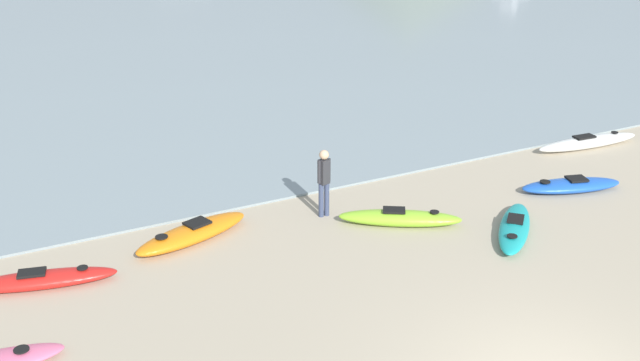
{
  "coord_description": "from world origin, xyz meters",
  "views": [
    {
      "loc": [
        -7.6,
        -6.65,
        7.4
      ],
      "look_at": [
        0.18,
        8.2,
        0.5
      ],
      "focal_mm": 42.0,
      "sensor_mm": 36.0,
      "label": 1
    }
  ],
  "objects_px": {
    "kayak_on_sand_0": "(514,228)",
    "kayak_on_sand_5": "(41,280)",
    "person_near_waterline": "(324,179)",
    "kayak_on_sand_3": "(571,185)",
    "kayak_on_sand_1": "(192,233)",
    "kayak_on_sand_6": "(588,142)",
    "kayak_on_sand_2": "(400,218)"
  },
  "relations": [
    {
      "from": "kayak_on_sand_2",
      "to": "kayak_on_sand_6",
      "type": "distance_m",
      "value": 7.91
    },
    {
      "from": "kayak_on_sand_5",
      "to": "person_near_waterline",
      "type": "height_order",
      "value": "person_near_waterline"
    },
    {
      "from": "kayak_on_sand_3",
      "to": "kayak_on_sand_6",
      "type": "bearing_deg",
      "value": 37.43
    },
    {
      "from": "kayak_on_sand_3",
      "to": "person_near_waterline",
      "type": "height_order",
      "value": "person_near_waterline"
    },
    {
      "from": "kayak_on_sand_0",
      "to": "kayak_on_sand_6",
      "type": "relative_size",
      "value": 0.68
    },
    {
      "from": "kayak_on_sand_6",
      "to": "person_near_waterline",
      "type": "relative_size",
      "value": 2.15
    },
    {
      "from": "kayak_on_sand_6",
      "to": "person_near_waterline",
      "type": "height_order",
      "value": "person_near_waterline"
    },
    {
      "from": "kayak_on_sand_1",
      "to": "kayak_on_sand_5",
      "type": "height_order",
      "value": "kayak_on_sand_1"
    },
    {
      "from": "kayak_on_sand_2",
      "to": "kayak_on_sand_3",
      "type": "distance_m",
      "value": 4.9
    },
    {
      "from": "kayak_on_sand_0",
      "to": "kayak_on_sand_5",
      "type": "distance_m",
      "value": 9.96
    },
    {
      "from": "kayak_on_sand_3",
      "to": "kayak_on_sand_5",
      "type": "distance_m",
      "value": 12.6
    },
    {
      "from": "kayak_on_sand_5",
      "to": "kayak_on_sand_6",
      "type": "height_order",
      "value": "kayak_on_sand_6"
    },
    {
      "from": "kayak_on_sand_1",
      "to": "kayak_on_sand_5",
      "type": "relative_size",
      "value": 1.0
    },
    {
      "from": "kayak_on_sand_1",
      "to": "kayak_on_sand_5",
      "type": "distance_m",
      "value": 3.27
    },
    {
      "from": "kayak_on_sand_0",
      "to": "kayak_on_sand_2",
      "type": "relative_size",
      "value": 0.89
    },
    {
      "from": "kayak_on_sand_5",
      "to": "kayak_on_sand_6",
      "type": "relative_size",
      "value": 0.83
    },
    {
      "from": "kayak_on_sand_5",
      "to": "kayak_on_sand_6",
      "type": "xyz_separation_m",
      "value": [
        15.35,
        0.9,
        0.02
      ]
    },
    {
      "from": "kayak_on_sand_1",
      "to": "kayak_on_sand_5",
      "type": "bearing_deg",
      "value": -170.75
    },
    {
      "from": "kayak_on_sand_5",
      "to": "kayak_on_sand_6",
      "type": "bearing_deg",
      "value": 3.34
    },
    {
      "from": "kayak_on_sand_6",
      "to": "person_near_waterline",
      "type": "distance_m",
      "value": 9.05
    },
    {
      "from": "kayak_on_sand_6",
      "to": "kayak_on_sand_0",
      "type": "bearing_deg",
      "value": -149.54
    },
    {
      "from": "kayak_on_sand_0",
      "to": "person_near_waterline",
      "type": "relative_size",
      "value": 1.45
    },
    {
      "from": "person_near_waterline",
      "to": "kayak_on_sand_3",
      "type": "bearing_deg",
      "value": -14.33
    },
    {
      "from": "kayak_on_sand_5",
      "to": "kayak_on_sand_6",
      "type": "distance_m",
      "value": 15.38
    },
    {
      "from": "kayak_on_sand_1",
      "to": "kayak_on_sand_3",
      "type": "height_order",
      "value": "kayak_on_sand_1"
    },
    {
      "from": "kayak_on_sand_1",
      "to": "person_near_waterline",
      "type": "bearing_deg",
      "value": -3.79
    },
    {
      "from": "kayak_on_sand_1",
      "to": "kayak_on_sand_6",
      "type": "distance_m",
      "value": 12.13
    },
    {
      "from": "kayak_on_sand_0",
      "to": "kayak_on_sand_2",
      "type": "xyz_separation_m",
      "value": [
        -2.01,
        1.54,
        0.03
      ]
    },
    {
      "from": "kayak_on_sand_3",
      "to": "kayak_on_sand_0",
      "type": "bearing_deg",
      "value": -157.47
    },
    {
      "from": "kayak_on_sand_0",
      "to": "kayak_on_sand_5",
      "type": "bearing_deg",
      "value": 165.73
    },
    {
      "from": "kayak_on_sand_1",
      "to": "kayak_on_sand_6",
      "type": "xyz_separation_m",
      "value": [
        12.12,
        0.37,
        -0.01
      ]
    },
    {
      "from": "kayak_on_sand_2",
      "to": "kayak_on_sand_3",
      "type": "height_order",
      "value": "kayak_on_sand_2"
    }
  ]
}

